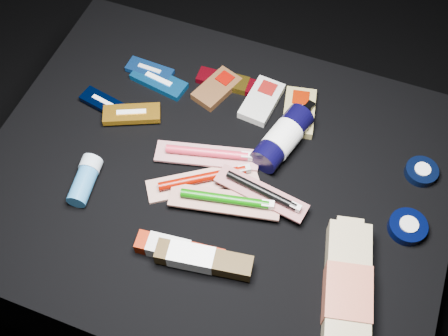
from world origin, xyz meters
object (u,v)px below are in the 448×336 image
(lotion_bottle, at_px, (283,138))
(deodorant_stick, at_px, (85,180))
(bodywash_bottle, at_px, (347,285))
(toothpaste_carton_red, at_px, (176,250))

(lotion_bottle, distance_m, deodorant_stick, 0.42)
(bodywash_bottle, bearing_deg, deodorant_stick, 164.39)
(deodorant_stick, bearing_deg, bodywash_bottle, -11.36)
(lotion_bottle, height_order, bodywash_bottle, lotion_bottle)
(bodywash_bottle, distance_m, deodorant_stick, 0.56)
(toothpaste_carton_red, bearing_deg, bodywash_bottle, 1.47)
(bodywash_bottle, distance_m, toothpaste_carton_red, 0.33)
(lotion_bottle, bearing_deg, bodywash_bottle, -36.39)
(lotion_bottle, distance_m, bodywash_bottle, 0.34)
(lotion_bottle, relative_size, toothpaste_carton_red, 1.16)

